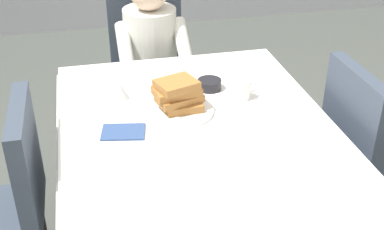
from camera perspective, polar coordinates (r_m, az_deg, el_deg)
dining_table_main at (r=2.06m, az=0.90°, el=-3.98°), size 1.12×1.52×0.74m
chair_diner at (r=3.13m, az=-4.88°, el=5.80°), size 0.44×0.45×0.93m
diner_person at (r=2.93m, az=-4.54°, el=7.06°), size 0.40×0.43×1.12m
chair_right_side at (r=2.40m, az=19.07°, el=-3.88°), size 0.45×0.44×0.93m
chair_left_side at (r=2.12m, az=-20.04°, el=-9.03°), size 0.45×0.44×0.93m
plate_breakfast at (r=2.15m, az=-1.27°, el=0.51°), size 0.28×0.28×0.02m
breakfast_stack at (r=2.12m, az=-1.50°, el=2.34°), size 0.22×0.18×0.13m
cup_coffee at (r=2.25m, az=5.63°, el=2.86°), size 0.11×0.08×0.08m
bowl_butter at (r=2.33m, az=1.97°, el=3.46°), size 0.11×0.11×0.04m
syrup_pitcher at (r=2.26m, az=-8.04°, el=2.69°), size 0.08×0.08×0.07m
fork_left_of_plate at (r=2.11m, az=-6.22°, el=-0.45°), size 0.03×0.18×0.00m
knife_right_of_plate at (r=2.17m, az=3.75°, el=0.67°), size 0.02×0.20×0.00m
spoon_near_edge at (r=1.89m, az=1.10°, el=-4.19°), size 0.15×0.02×0.00m
napkin_folded at (r=2.02m, az=-7.72°, el=-1.89°), size 0.19×0.15×0.01m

